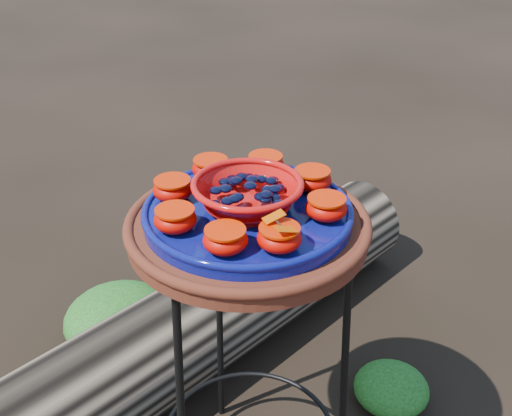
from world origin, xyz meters
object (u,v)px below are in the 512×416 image
object	(u,v)px
cobalt_plate	(248,214)
driftwood_log	(211,317)
plant_stand	(249,372)
red_bowl	(247,196)
terracotta_saucer	(248,229)

from	to	relation	value
cobalt_plate	driftwood_log	world-z (taller)	cobalt_plate
plant_stand	cobalt_plate	world-z (taller)	cobalt_plate
red_bowl	plant_stand	bearing A→B (deg)	0.00
plant_stand	terracotta_saucer	world-z (taller)	terracotta_saucer
terracotta_saucer	driftwood_log	size ratio (longest dim) A/B	0.29
terracotta_saucer	driftwood_log	distance (m)	0.73
red_bowl	driftwood_log	distance (m)	0.79
plant_stand	driftwood_log	distance (m)	0.49
red_bowl	driftwood_log	world-z (taller)	red_bowl
terracotta_saucer	driftwood_log	world-z (taller)	terracotta_saucer
cobalt_plate	driftwood_log	bearing A→B (deg)	84.17
plant_stand	driftwood_log	size ratio (longest dim) A/B	0.45
terracotta_saucer	cobalt_plate	distance (m)	0.03
terracotta_saucer	driftwood_log	bearing A→B (deg)	84.17
plant_stand	red_bowl	size ratio (longest dim) A/B	3.57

